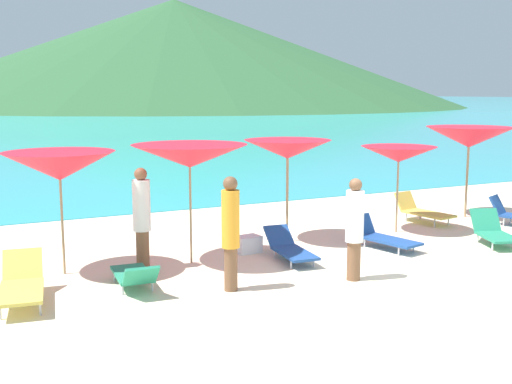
% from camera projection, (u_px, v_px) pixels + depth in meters
% --- Properties ---
extents(ground_plane, '(50.00, 100.00, 0.30)m').
position_uv_depth(ground_plane, '(197.00, 203.00, 19.23)').
color(ground_plane, beige).
extents(headland_hill, '(130.43, 130.43, 24.22)m').
position_uv_depth(headland_hill, '(175.00, 53.00, 145.15)').
color(headland_hill, '#2D5B33').
rests_on(headland_hill, ground_plane).
extents(umbrella_0, '(2.15, 2.15, 2.20)m').
position_uv_depth(umbrella_0, '(59.00, 166.00, 10.93)').
color(umbrella_0, '#9E7F59').
rests_on(umbrella_0, ground_plane).
extents(umbrella_1, '(2.23, 2.23, 2.26)m').
position_uv_depth(umbrella_1, '(190.00, 156.00, 11.64)').
color(umbrella_1, '#9E7F59').
rests_on(umbrella_1, ground_plane).
extents(umbrella_2, '(2.05, 2.05, 2.22)m').
position_uv_depth(umbrella_2, '(288.00, 149.00, 13.37)').
color(umbrella_2, '#9E7F59').
rests_on(umbrella_2, ground_plane).
extents(umbrella_3, '(1.90, 1.90, 2.00)m').
position_uv_depth(umbrella_3, '(399.00, 154.00, 14.31)').
color(umbrella_3, '#9E7F59').
rests_on(umbrella_3, ground_plane).
extents(umbrella_4, '(2.32, 2.32, 2.35)m').
position_uv_depth(umbrella_4, '(469.00, 137.00, 16.04)').
color(umbrella_4, '#9E7F59').
rests_on(umbrella_4, ground_plane).
extents(lounge_chair_0, '(0.67, 1.54, 0.56)m').
position_uv_depth(lounge_chair_0, '(135.00, 275.00, 10.33)').
color(lounge_chair_0, '#268C66').
rests_on(lounge_chair_0, ground_plane).
extents(lounge_chair_1, '(0.87, 1.59, 0.63)m').
position_uv_depth(lounge_chair_1, '(383.00, 236.00, 13.05)').
color(lounge_chair_1, '#1E478C').
rests_on(lounge_chair_1, ground_plane).
extents(lounge_chair_3, '(0.69, 1.63, 0.54)m').
position_uv_depth(lounge_chair_3, '(290.00, 248.00, 12.13)').
color(lounge_chair_3, '#1E478C').
rests_on(lounge_chair_3, ground_plane).
extents(lounge_chair_4, '(1.07, 1.48, 0.69)m').
position_uv_depth(lounge_chair_4, '(494.00, 231.00, 13.34)').
color(lounge_chair_4, '#268C66').
rests_on(lounge_chair_4, ground_plane).
extents(lounge_chair_5, '(0.86, 1.72, 0.69)m').
position_uv_depth(lounge_chair_5, '(21.00, 284.00, 9.61)').
color(lounge_chair_5, '#D8BF4C').
rests_on(lounge_chair_5, ground_plane).
extents(lounge_chair_6, '(0.84, 1.60, 0.69)m').
position_uv_depth(lounge_chair_6, '(422.00, 210.00, 15.64)').
color(lounge_chair_6, '#D8BF4C').
rests_on(lounge_chair_6, ground_plane).
extents(beachgoer_0, '(0.32, 0.32, 1.88)m').
position_uv_depth(beachgoer_0, '(142.00, 215.00, 11.40)').
color(beachgoer_0, brown).
rests_on(beachgoer_0, ground_plane).
extents(beachgoer_2, '(0.31, 0.31, 1.78)m').
position_uv_depth(beachgoer_2, '(355.00, 226.00, 10.72)').
color(beachgoer_2, brown).
rests_on(beachgoer_2, ground_plane).
extents(beachgoer_3, '(0.29, 0.29, 1.89)m').
position_uv_depth(beachgoer_3, '(231.00, 229.00, 10.14)').
color(beachgoer_3, brown).
rests_on(beachgoer_3, ground_plane).
extents(cooler_box, '(0.54, 0.42, 0.34)m').
position_uv_depth(cooler_box, '(248.00, 244.00, 12.71)').
color(cooler_box, white).
rests_on(cooler_box, ground_plane).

